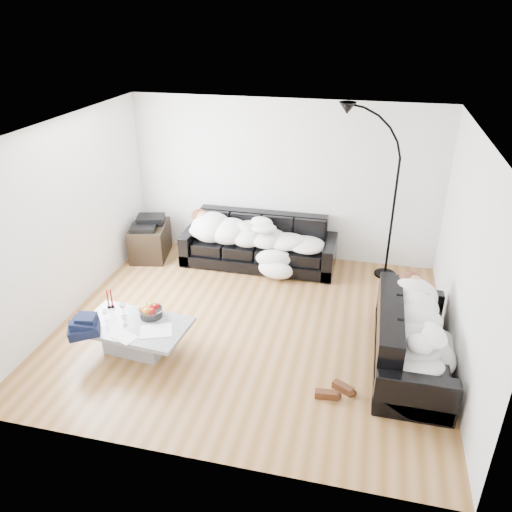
% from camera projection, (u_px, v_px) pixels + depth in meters
% --- Properties ---
extents(ground, '(5.00, 5.00, 0.00)m').
position_uv_depth(ground, '(251.00, 326.00, 6.67)').
color(ground, brown).
rests_on(ground, ground).
extents(wall_back, '(5.00, 0.02, 2.60)m').
position_uv_depth(wall_back, '(284.00, 181.00, 8.04)').
color(wall_back, silver).
rests_on(wall_back, ground).
extents(wall_left, '(0.02, 4.50, 2.60)m').
position_uv_depth(wall_left, '(67.00, 219.00, 6.60)').
color(wall_left, silver).
rests_on(wall_left, ground).
extents(wall_right, '(0.02, 4.50, 2.60)m').
position_uv_depth(wall_right, '(467.00, 259.00, 5.57)').
color(wall_right, silver).
rests_on(wall_right, ground).
extents(ceiling, '(5.00, 5.00, 0.00)m').
position_uv_depth(ceiling, '(250.00, 130.00, 5.50)').
color(ceiling, white).
rests_on(ceiling, ground).
extents(sofa_back, '(2.47, 0.86, 0.81)m').
position_uv_depth(sofa_back, '(259.00, 242.00, 8.08)').
color(sofa_back, black).
rests_on(sofa_back, ground).
extents(sofa_right, '(0.83, 1.94, 0.78)m').
position_uv_depth(sofa_right, '(413.00, 337.00, 5.78)').
color(sofa_right, black).
rests_on(sofa_right, ground).
extents(sleeper_back, '(2.09, 0.72, 0.42)m').
position_uv_depth(sleeper_back, '(258.00, 231.00, 7.94)').
color(sleeper_back, white).
rests_on(sleeper_back, sofa_back).
extents(sleeper_right, '(0.70, 1.66, 0.41)m').
position_uv_depth(sleeper_right, '(416.00, 320.00, 5.68)').
color(sleeper_right, white).
rests_on(sleeper_right, sofa_right).
extents(teal_cushion, '(0.42, 0.38, 0.20)m').
position_uv_depth(teal_cushion, '(410.00, 287.00, 6.17)').
color(teal_cushion, '#0F546C').
rests_on(teal_cushion, sofa_right).
extents(coffee_table, '(1.35, 0.86, 0.38)m').
position_uv_depth(coffee_table, '(136.00, 337.00, 6.12)').
color(coffee_table, '#939699').
rests_on(coffee_table, ground).
extents(fruit_bowl, '(0.29, 0.29, 0.18)m').
position_uv_depth(fruit_bowl, '(151.00, 310.00, 6.16)').
color(fruit_bowl, white).
rests_on(fruit_bowl, coffee_table).
extents(wine_glass_a, '(0.09, 0.09, 0.18)m').
position_uv_depth(wine_glass_a, '(123.00, 308.00, 6.19)').
color(wine_glass_a, white).
rests_on(wine_glass_a, coffee_table).
extents(wine_glass_b, '(0.07, 0.07, 0.15)m').
position_uv_depth(wine_glass_b, '(105.00, 315.00, 6.09)').
color(wine_glass_b, white).
rests_on(wine_glass_b, coffee_table).
extents(wine_glass_c, '(0.09, 0.09, 0.16)m').
position_uv_depth(wine_glass_c, '(125.00, 320.00, 5.97)').
color(wine_glass_c, white).
rests_on(wine_glass_c, coffee_table).
extents(candle_left, '(0.06, 0.06, 0.26)m').
position_uv_depth(candle_left, '(108.00, 299.00, 6.32)').
color(candle_left, maroon).
rests_on(candle_left, coffee_table).
extents(candle_right, '(0.05, 0.05, 0.26)m').
position_uv_depth(candle_right, '(111.00, 298.00, 6.33)').
color(candle_right, maroon).
rests_on(candle_right, coffee_table).
extents(newspaper_a, '(0.45, 0.40, 0.01)m').
position_uv_depth(newspaper_a, '(156.00, 331.00, 5.91)').
color(newspaper_a, silver).
rests_on(newspaper_a, coffee_table).
extents(newspaper_b, '(0.33, 0.29, 0.01)m').
position_uv_depth(newspaper_b, '(125.00, 337.00, 5.80)').
color(newspaper_b, silver).
rests_on(newspaper_b, coffee_table).
extents(navy_jacket, '(0.46, 0.42, 0.18)m').
position_uv_depth(navy_jacket, '(81.00, 320.00, 5.81)').
color(navy_jacket, black).
rests_on(navy_jacket, coffee_table).
extents(shoes, '(0.44, 0.34, 0.09)m').
position_uv_depth(shoes, '(334.00, 391.00, 5.47)').
color(shoes, '#472311').
rests_on(shoes, ground).
extents(av_cabinet, '(0.70, 0.91, 0.56)m').
position_uv_depth(av_cabinet, '(150.00, 241.00, 8.42)').
color(av_cabinet, black).
rests_on(av_cabinet, ground).
extents(stereo, '(0.51, 0.44, 0.13)m').
position_uv_depth(stereo, '(148.00, 222.00, 8.27)').
color(stereo, black).
rests_on(stereo, av_cabinet).
extents(floor_lamp, '(0.91, 0.64, 2.32)m').
position_uv_depth(floor_lamp, '(394.00, 206.00, 7.42)').
color(floor_lamp, black).
rests_on(floor_lamp, ground).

